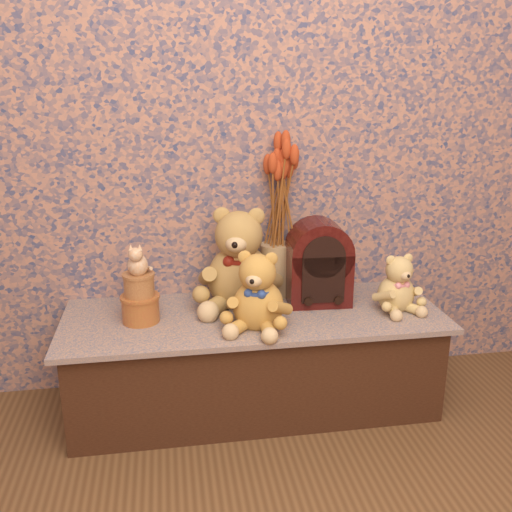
{
  "coord_description": "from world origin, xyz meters",
  "views": [
    {
      "loc": [
        -0.3,
        -0.67,
        1.23
      ],
      "look_at": [
        0.0,
        1.2,
        0.63
      ],
      "focal_mm": 39.7,
      "sensor_mm": 36.0,
      "label": 1
    }
  ],
  "objects": [
    {
      "name": "biscuit_tin_upper",
      "position": [
        -0.41,
        1.24,
        0.52
      ],
      "size": [
        0.11,
        0.11,
        0.08
      ],
      "primitive_type": "cylinder",
      "rotation": [
        0.0,
        0.0,
        -0.04
      ],
      "color": "tan",
      "rests_on": "biscuit_tin_lower"
    },
    {
      "name": "ceramic_vase",
      "position": [
        0.12,
        1.43,
        0.49
      ],
      "size": [
        0.14,
        0.14,
        0.21
      ],
      "primitive_type": "cylinder",
      "rotation": [
        0.0,
        0.0,
        -0.12
      ],
      "color": "tan",
      "rests_on": "display_shelf"
    },
    {
      "name": "cat_figurine",
      "position": [
        -0.41,
        1.24,
        0.63
      ],
      "size": [
        0.1,
        0.1,
        0.12
      ],
      "primitive_type": null,
      "rotation": [
        0.0,
        0.0,
        -0.11
      ],
      "color": "silver",
      "rests_on": "biscuit_tin_upper"
    },
    {
      "name": "teddy_small",
      "position": [
        0.54,
        1.21,
        0.5
      ],
      "size": [
        0.22,
        0.25,
        0.23
      ],
      "primitive_type": null,
      "rotation": [
        0.0,
        0.0,
        0.16
      ],
      "color": "tan",
      "rests_on": "display_shelf"
    },
    {
      "name": "dried_stalks",
      "position": [
        0.12,
        1.43,
        0.82
      ],
      "size": [
        0.27,
        0.27,
        0.45
      ],
      "primitive_type": null,
      "rotation": [
        0.0,
        0.0,
        0.15
      ],
      "color": "#B73F1D",
      "rests_on": "ceramic_vase"
    },
    {
      "name": "biscuit_tin_lower",
      "position": [
        -0.41,
        1.24,
        0.43
      ],
      "size": [
        0.14,
        0.14,
        0.1
      ],
      "primitive_type": "cylinder",
      "rotation": [
        0.0,
        0.0,
        -0.09
      ],
      "color": "#BC8F37",
      "rests_on": "display_shelf"
    },
    {
      "name": "cathedral_radio",
      "position": [
        0.26,
        1.33,
        0.55
      ],
      "size": [
        0.25,
        0.18,
        0.33
      ],
      "primitive_type": null,
      "rotation": [
        0.0,
        0.0,
        -0.05
      ],
      "color": "#340A09",
      "rests_on": "display_shelf"
    },
    {
      "name": "teddy_large",
      "position": [
        -0.04,
        1.35,
        0.59
      ],
      "size": [
        0.42,
        0.46,
        0.41
      ],
      "primitive_type": null,
      "rotation": [
        0.0,
        0.0,
        -0.27
      ],
      "color": "#AF8143",
      "rests_on": "display_shelf"
    },
    {
      "name": "teddy_medium",
      "position": [
        -0.0,
        1.14,
        0.54
      ],
      "size": [
        0.33,
        0.35,
        0.3
      ],
      "primitive_type": null,
      "rotation": [
        0.0,
        0.0,
        -0.4
      ],
      "color": "#C68738",
      "rests_on": "display_shelf"
    },
    {
      "name": "display_shelf",
      "position": [
        0.0,
        1.25,
        0.19
      ],
      "size": [
        1.41,
        0.52,
        0.39
      ],
      "primitive_type": "cube",
      "color": "#3D527C",
      "rests_on": "ground"
    }
  ]
}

